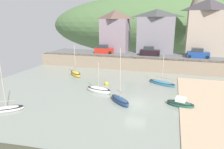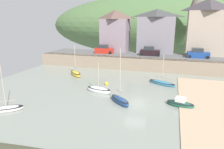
{
  "view_description": "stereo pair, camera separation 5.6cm",
  "coord_description": "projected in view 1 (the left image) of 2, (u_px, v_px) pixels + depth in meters",
  "views": [
    {
      "loc": [
        3.72,
        -22.47,
        9.79
      ],
      "look_at": [
        -4.34,
        4.55,
        2.12
      ],
      "focal_mm": 32.47,
      "sensor_mm": 36.0,
      "label": 1
    },
    {
      "loc": [
        3.78,
        -22.45,
        9.79
      ],
      "look_at": [
        -4.34,
        4.55,
        2.12
      ],
      "focal_mm": 32.47,
      "sensor_mm": 36.0,
      "label": 2
    }
  ],
  "objects": [
    {
      "name": "waterfront_building_left",
      "position": [
        115.0,
        30.0,
        48.44
      ],
      "size": [
        6.6,
        5.6,
        9.59
      ],
      "color": "gray",
      "rests_on": "ground"
    },
    {
      "name": "sailboat_tall_mast",
      "position": [
        6.0,
        109.0,
        22.48
      ],
      "size": [
        3.81,
        3.11,
        6.19
      ],
      "rotation": [
        0.0,
        0.0,
        0.57
      ],
      "color": "white",
      "rests_on": "ground"
    },
    {
      "name": "sailboat_nearest_shore",
      "position": [
        120.0,
        100.0,
        24.46
      ],
      "size": [
        3.26,
        3.13,
        6.91
      ],
      "rotation": [
        0.0,
        0.0,
        -0.75
      ],
      "color": "navy",
      "rests_on": "ground"
    },
    {
      "name": "parked_car_near_slipway",
      "position": [
        104.0,
        50.0,
        45.73
      ],
      "size": [
        4.18,
        1.91,
        1.95
      ],
      "rotation": [
        0.0,
        0.0,
        0.05
      ],
      "color": "red",
      "rests_on": "ground"
    },
    {
      "name": "waterfront_building_centre",
      "position": [
        156.0,
        31.0,
        45.78
      ],
      "size": [
        8.43,
        4.6,
        9.65
      ],
      "color": "gray",
      "rests_on": "ground"
    },
    {
      "name": "quay_seawall",
      "position": [
        151.0,
        63.0,
        40.2
      ],
      "size": [
        48.0,
        9.4,
        2.4
      ],
      "color": "gray",
      "rests_on": "ground"
    },
    {
      "name": "motorboat_with_cabin",
      "position": [
        162.0,
        83.0,
        31.61
      ],
      "size": [
        4.64,
        3.22,
        4.88
      ],
      "rotation": [
        0.0,
        0.0,
        -0.48
      ],
      "color": "teal",
      "rests_on": "ground"
    },
    {
      "name": "waterfront_building_right",
      "position": [
        206.0,
        27.0,
        42.66
      ],
      "size": [
        7.96,
        5.42,
        11.59
      ],
      "color": "tan",
      "rests_on": "ground"
    },
    {
      "name": "parked_car_end_of_row",
      "position": [
        198.0,
        54.0,
        40.27
      ],
      "size": [
        4.15,
        1.83,
        1.95
      ],
      "rotation": [
        0.0,
        0.0,
        0.03
      ],
      "color": "navy",
      "rests_on": "ground"
    },
    {
      "name": "church_with_spire",
      "position": [
        195.0,
        19.0,
        46.49
      ],
      "size": [
        3.0,
        3.0,
        14.74
      ],
      "color": "gray",
      "rests_on": "ground"
    },
    {
      "name": "mooring_buoy",
      "position": [
        106.0,
        84.0,
        31.41
      ],
      "size": [
        0.62,
        0.62,
        0.62
      ],
      "color": "yellow",
      "rests_on": "ground"
    },
    {
      "name": "parked_car_by_wall",
      "position": [
        150.0,
        52.0,
        42.9
      ],
      "size": [
        4.12,
        1.82,
        1.95
      ],
      "rotation": [
        0.0,
        0.0,
        0.01
      ],
      "color": "black",
      "rests_on": "ground"
    },
    {
      "name": "rowboat_small_beached",
      "position": [
        99.0,
        90.0,
        28.19
      ],
      "size": [
        3.93,
        2.01,
        4.42
      ],
      "rotation": [
        0.0,
        0.0,
        -0.23
      ],
      "color": "white",
      "rests_on": "ground"
    },
    {
      "name": "sailboat_white_hull",
      "position": [
        76.0,
        74.0,
        36.67
      ],
      "size": [
        3.65,
        3.7,
        5.75
      ],
      "rotation": [
        0.0,
        0.0,
        -0.8
      ],
      "color": "gold",
      "rests_on": "ground"
    },
    {
      "name": "dinghy_open_wooden",
      "position": [
        180.0,
        103.0,
        23.68
      ],
      "size": [
        3.38,
        2.07,
        1.23
      ],
      "rotation": [
        0.0,
        0.0,
        -0.25
      ],
      "color": "#1C513D",
      "rests_on": "ground"
    },
    {
      "name": "hillside_backdrop",
      "position": [
        156.0,
        26.0,
        74.1
      ],
      "size": [
        80.0,
        44.0,
        21.77
      ],
      "color": "#4E6E40",
      "rests_on": "ground"
    }
  ]
}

